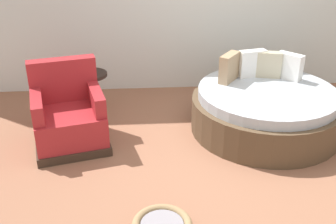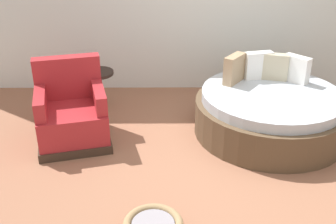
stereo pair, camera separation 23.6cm
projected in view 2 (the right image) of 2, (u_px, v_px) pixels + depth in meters
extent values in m
cube|color=#936047|center=(227.00, 167.00, 4.30)|extent=(8.00, 8.00, 0.02)
cylinder|color=brown|center=(269.00, 117.00, 4.87)|extent=(1.79, 1.79, 0.42)
cylinder|color=#B2BCC6|center=(272.00, 97.00, 4.75)|extent=(1.65, 1.65, 0.12)
cube|color=white|center=(296.00, 69.00, 4.95)|extent=(0.31, 0.32, 0.33)
cube|color=#BCB293|center=(274.00, 67.00, 5.02)|extent=(0.35, 0.20, 0.33)
cube|color=white|center=(258.00, 65.00, 5.04)|extent=(0.36, 0.19, 0.34)
cube|color=tan|center=(234.00, 69.00, 4.92)|extent=(0.30, 0.35, 0.35)
cube|color=#38281E|center=(75.00, 137.00, 4.74)|extent=(0.97, 0.97, 0.10)
cube|color=#A32328|center=(73.00, 121.00, 4.65)|extent=(0.92, 0.92, 0.34)
cube|color=#A32328|center=(68.00, 77.00, 4.73)|extent=(0.78, 0.34, 0.50)
cube|color=#A32328|center=(40.00, 102.00, 4.45)|extent=(0.28, 0.69, 0.22)
cube|color=#A32328|center=(99.00, 96.00, 4.59)|extent=(0.28, 0.69, 0.22)
cylinder|color=#2D231E|center=(99.00, 91.00, 5.50)|extent=(0.08, 0.08, 0.48)
cylinder|color=#2D231E|center=(97.00, 73.00, 5.38)|extent=(0.44, 0.44, 0.04)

